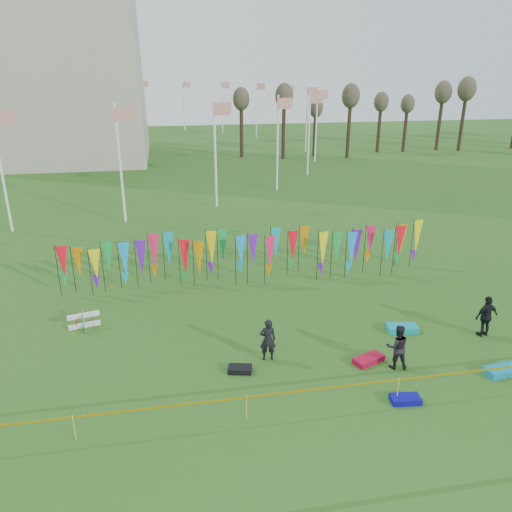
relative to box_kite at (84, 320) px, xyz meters
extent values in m
plane|color=#234B15|center=(7.55, -5.60, -0.36)|extent=(160.00, 160.00, 0.00)
cylinder|color=white|center=(21.55, 42.40, 3.64)|extent=(0.16, 0.16, 8.00)
plane|color=red|center=(22.15, 42.40, 6.94)|extent=(1.40, 0.00, 1.40)
cylinder|color=white|center=(20.59, 49.65, 3.64)|extent=(0.16, 0.16, 8.00)
plane|color=red|center=(21.19, 49.65, 6.94)|extent=(1.40, 0.00, 1.40)
cylinder|color=white|center=(17.80, 56.40, 3.64)|extent=(0.16, 0.16, 8.00)
plane|color=red|center=(18.40, 56.40, 6.94)|extent=(1.40, 0.00, 1.40)
cylinder|color=white|center=(13.35, 62.20, 3.64)|extent=(0.16, 0.16, 8.00)
plane|color=red|center=(13.95, 62.20, 6.94)|extent=(1.40, 0.00, 1.40)
cylinder|color=white|center=(7.55, 66.65, 3.64)|extent=(0.16, 0.16, 8.00)
plane|color=red|center=(8.15, 66.65, 6.94)|extent=(1.40, 0.00, 1.40)
cylinder|color=white|center=(0.79, 69.45, 3.64)|extent=(0.16, 0.16, 8.00)
plane|color=red|center=(1.39, 69.45, 6.94)|extent=(1.40, 0.00, 1.40)
cylinder|color=white|center=(-6.45, 70.40, 3.64)|extent=(0.16, 0.16, 8.00)
plane|color=red|center=(-5.85, 70.40, 6.94)|extent=(1.40, 0.00, 1.40)
cylinder|color=white|center=(-13.70, 69.45, 3.64)|extent=(0.16, 0.16, 8.00)
plane|color=red|center=(-13.10, 69.45, 6.94)|extent=(1.40, 0.00, 1.40)
cylinder|color=white|center=(-20.45, 66.65, 3.64)|extent=(0.16, 0.16, 8.00)
plane|color=red|center=(-19.85, 66.65, 6.94)|extent=(1.40, 0.00, 1.40)
cylinder|color=white|center=(-6.45, 14.40, 3.64)|extent=(0.16, 0.16, 8.00)
plane|color=red|center=(-5.85, 14.40, 6.94)|extent=(1.40, 0.00, 1.40)
cylinder|color=white|center=(0.79, 15.35, 3.64)|extent=(0.16, 0.16, 8.00)
plane|color=red|center=(1.39, 15.35, 6.94)|extent=(1.40, 0.00, 1.40)
cylinder|color=white|center=(7.55, 18.15, 3.64)|extent=(0.16, 0.16, 8.00)
plane|color=red|center=(8.15, 18.15, 6.94)|extent=(1.40, 0.00, 1.40)
cylinder|color=white|center=(13.35, 22.60, 3.64)|extent=(0.16, 0.16, 8.00)
plane|color=red|center=(13.95, 22.60, 6.94)|extent=(1.40, 0.00, 1.40)
cylinder|color=white|center=(17.80, 28.40, 3.64)|extent=(0.16, 0.16, 8.00)
plane|color=red|center=(18.40, 28.40, 6.94)|extent=(1.40, 0.00, 1.40)
cylinder|color=white|center=(20.59, 35.15, 3.64)|extent=(0.16, 0.16, 8.00)
plane|color=red|center=(21.19, 35.15, 6.94)|extent=(1.40, 0.00, 1.40)
cylinder|color=black|center=(-1.45, 3.65, 0.89)|extent=(0.03, 0.03, 2.50)
cone|color=#FF0E22|center=(-1.17, 3.65, 1.26)|extent=(0.64, 0.64, 1.60)
cylinder|color=black|center=(-0.76, 3.65, 0.89)|extent=(0.03, 0.03, 2.50)
cone|color=orange|center=(-0.48, 3.65, 1.26)|extent=(0.64, 0.64, 1.60)
cylinder|color=black|center=(-0.07, 3.65, 0.89)|extent=(0.03, 0.03, 2.50)
cone|color=yellow|center=(0.21, 3.65, 1.26)|extent=(0.64, 0.64, 1.60)
cylinder|color=black|center=(0.62, 3.65, 0.89)|extent=(0.03, 0.03, 2.50)
cone|color=green|center=(0.90, 3.65, 1.26)|extent=(0.64, 0.64, 1.60)
cylinder|color=black|center=(1.32, 3.65, 0.89)|extent=(0.03, 0.03, 2.50)
cone|color=#0E94F3|center=(1.60, 3.65, 1.26)|extent=(0.64, 0.64, 1.60)
cylinder|color=black|center=(2.01, 3.65, 0.89)|extent=(0.03, 0.03, 2.50)
cone|color=#6815BA|center=(2.29, 3.65, 1.26)|extent=(0.64, 0.64, 1.60)
cylinder|color=black|center=(2.70, 3.65, 0.89)|extent=(0.03, 0.03, 2.50)
cone|color=#F91B56|center=(2.98, 3.65, 1.26)|extent=(0.64, 0.64, 1.60)
cylinder|color=black|center=(3.39, 3.65, 0.89)|extent=(0.03, 0.03, 2.50)
cone|color=#0B99B1|center=(3.67, 3.65, 1.26)|extent=(0.64, 0.64, 1.60)
cylinder|color=black|center=(4.08, 3.65, 0.89)|extent=(0.03, 0.03, 2.50)
cone|color=#FF0E22|center=(4.36, 3.65, 1.26)|extent=(0.64, 0.64, 1.60)
cylinder|color=black|center=(4.78, 3.65, 0.89)|extent=(0.03, 0.03, 2.50)
cone|color=orange|center=(5.06, 3.65, 1.26)|extent=(0.64, 0.64, 1.60)
cylinder|color=black|center=(5.47, 3.65, 0.89)|extent=(0.03, 0.03, 2.50)
cone|color=yellow|center=(5.75, 3.65, 1.26)|extent=(0.64, 0.64, 1.60)
cylinder|color=black|center=(6.16, 3.65, 0.89)|extent=(0.03, 0.03, 2.50)
cone|color=green|center=(6.44, 3.65, 1.26)|extent=(0.64, 0.64, 1.60)
cylinder|color=black|center=(6.85, 3.65, 0.89)|extent=(0.03, 0.03, 2.50)
cone|color=#0E94F3|center=(7.13, 3.65, 1.26)|extent=(0.64, 0.64, 1.60)
cylinder|color=black|center=(7.55, 3.65, 0.89)|extent=(0.03, 0.03, 2.50)
cone|color=#6815BA|center=(7.83, 3.65, 1.26)|extent=(0.64, 0.64, 1.60)
cylinder|color=black|center=(8.24, 3.65, 0.89)|extent=(0.03, 0.03, 2.50)
cone|color=#F91B56|center=(8.52, 3.65, 1.26)|extent=(0.64, 0.64, 1.60)
cylinder|color=black|center=(8.93, 3.65, 0.89)|extent=(0.03, 0.03, 2.50)
cone|color=#0B99B1|center=(9.21, 3.65, 1.26)|extent=(0.64, 0.64, 1.60)
cylinder|color=black|center=(9.62, 3.65, 0.89)|extent=(0.03, 0.03, 2.50)
cone|color=#FF0E22|center=(9.90, 3.65, 1.26)|extent=(0.64, 0.64, 1.60)
cylinder|color=black|center=(10.32, 3.65, 0.89)|extent=(0.03, 0.03, 2.50)
cone|color=orange|center=(10.60, 3.65, 1.26)|extent=(0.64, 0.64, 1.60)
cylinder|color=black|center=(11.01, 3.65, 0.89)|extent=(0.03, 0.03, 2.50)
cone|color=yellow|center=(11.29, 3.65, 1.26)|extent=(0.64, 0.64, 1.60)
cylinder|color=black|center=(11.70, 3.65, 0.89)|extent=(0.03, 0.03, 2.50)
cone|color=green|center=(11.98, 3.65, 1.26)|extent=(0.64, 0.64, 1.60)
cylinder|color=black|center=(12.39, 3.65, 0.89)|extent=(0.03, 0.03, 2.50)
cone|color=#0E94F3|center=(12.67, 3.65, 1.26)|extent=(0.64, 0.64, 1.60)
cylinder|color=black|center=(13.08, 3.65, 0.89)|extent=(0.03, 0.03, 2.50)
cone|color=#6815BA|center=(13.36, 3.65, 1.26)|extent=(0.64, 0.64, 1.60)
cylinder|color=black|center=(13.78, 3.65, 0.89)|extent=(0.03, 0.03, 2.50)
cone|color=#F91B56|center=(14.06, 3.65, 1.26)|extent=(0.64, 0.64, 1.60)
cylinder|color=black|center=(14.47, 3.65, 0.89)|extent=(0.03, 0.03, 2.50)
cone|color=#0B99B1|center=(14.75, 3.65, 1.26)|extent=(0.64, 0.64, 1.60)
cylinder|color=black|center=(15.16, 3.65, 0.89)|extent=(0.03, 0.03, 2.50)
cone|color=#FF0E22|center=(15.44, 3.65, 1.26)|extent=(0.64, 0.64, 1.60)
cylinder|color=black|center=(15.85, 3.65, 0.89)|extent=(0.03, 0.03, 2.50)
cone|color=orange|center=(16.13, 3.65, 1.26)|extent=(0.64, 0.64, 1.60)
cylinder|color=black|center=(16.55, 3.65, 0.89)|extent=(0.03, 0.03, 2.50)
cone|color=yellow|center=(16.83, 3.65, 1.26)|extent=(0.64, 0.64, 1.60)
cube|color=yellow|center=(7.55, -6.91, 0.46)|extent=(26.00, 0.01, 0.08)
cylinder|color=yellow|center=(0.55, -6.91, 0.09)|extent=(0.02, 0.02, 0.90)
cylinder|color=yellow|center=(5.55, -6.91, 0.09)|extent=(0.02, 0.02, 0.90)
cylinder|color=yellow|center=(10.55, -6.91, 0.09)|extent=(0.02, 0.02, 0.90)
cylinder|color=#322719|center=(13.55, 38.40, 2.84)|extent=(0.44, 0.44, 6.40)
ellipsoid|color=#4D4333|center=(13.55, 38.40, 6.20)|extent=(1.92, 1.92, 2.56)
cylinder|color=#322719|center=(17.55, 38.40, 2.84)|extent=(0.44, 0.44, 6.40)
ellipsoid|color=#4D4333|center=(17.55, 38.40, 6.20)|extent=(1.92, 1.92, 2.56)
cylinder|color=#322719|center=(21.55, 38.40, 2.84)|extent=(0.44, 0.44, 6.40)
ellipsoid|color=#4D4333|center=(21.55, 38.40, 6.20)|extent=(1.92, 1.92, 2.56)
cylinder|color=#322719|center=(25.55, 38.40, 2.84)|extent=(0.44, 0.44, 6.40)
ellipsoid|color=#4D4333|center=(25.55, 38.40, 6.20)|extent=(1.92, 1.92, 2.56)
cylinder|color=#322719|center=(29.55, 38.40, 2.84)|extent=(0.44, 0.44, 6.40)
ellipsoid|color=#4D4333|center=(29.55, 38.40, 6.20)|extent=(1.92, 1.92, 2.56)
cylinder|color=#322719|center=(33.55, 38.40, 2.84)|extent=(0.44, 0.44, 6.40)
ellipsoid|color=#4D4333|center=(33.55, 38.40, 6.20)|extent=(1.92, 1.92, 2.56)
cylinder|color=#322719|center=(37.55, 38.40, 2.84)|extent=(0.44, 0.44, 6.40)
ellipsoid|color=#4D4333|center=(37.55, 38.40, 6.20)|extent=(1.92, 1.92, 2.56)
cylinder|color=#322719|center=(41.55, 38.40, 2.84)|extent=(0.44, 0.44, 6.40)
ellipsoid|color=#4D4333|center=(41.55, 38.40, 6.20)|extent=(1.92, 1.92, 2.56)
cylinder|color=#322719|center=(45.55, 38.40, 2.84)|extent=(0.44, 0.44, 6.40)
ellipsoid|color=#4D4333|center=(45.55, 38.40, 6.20)|extent=(1.92, 1.92, 2.56)
cylinder|color=red|center=(-0.32, -0.32, 0.00)|extent=(0.02, 0.02, 0.73)
cylinder|color=red|center=(0.32, -0.32, 0.00)|extent=(0.02, 0.02, 0.73)
cylinder|color=red|center=(-0.32, 0.32, 0.00)|extent=(0.02, 0.02, 0.73)
cylinder|color=red|center=(0.32, 0.32, 0.00)|extent=(0.02, 0.02, 0.73)
imported|color=black|center=(7.04, -3.70, 0.47)|extent=(0.63, 0.48, 1.66)
imported|color=black|center=(11.51, -5.05, 0.48)|extent=(0.90, 0.65, 1.69)
imported|color=black|center=(16.03, -3.58, 0.51)|extent=(1.10, 0.72, 1.74)
cube|color=#0C9BB5|center=(12.94, -2.64, -0.24)|extent=(1.31, 0.79, 0.25)
cube|color=#0C099C|center=(10.95, -7.01, -0.26)|extent=(1.01, 0.61, 0.20)
cube|color=#AD0B2C|center=(10.68, -4.57, -0.25)|extent=(1.31, 0.96, 0.22)
cube|color=black|center=(5.90, -4.32, -0.27)|extent=(0.94, 0.67, 0.20)
cube|color=#0D87BA|center=(15.08, -6.14, -0.24)|extent=(1.33, 0.76, 0.24)
camera|label=1|loc=(3.69, -19.39, 9.93)|focal=35.00mm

